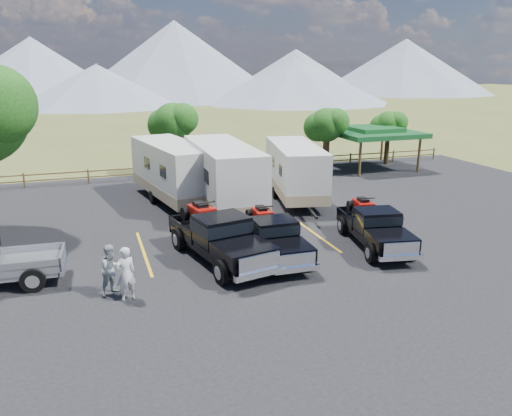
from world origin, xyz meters
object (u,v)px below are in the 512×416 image
object	(u,v)px
rig_center	(272,235)
rig_right	(374,226)
trailer_left	(173,172)
trailer_right	(295,171)
person_a	(126,274)
person_b	(112,270)
rig_left	(219,236)
pavilion	(373,132)
trailer_center	(223,176)

from	to	relation	value
rig_center	rig_right	xyz separation A→B (m)	(4.69, -0.26, 0.01)
trailer_left	trailer_right	xyz separation A→B (m)	(6.92, -1.62, -0.11)
rig_right	person_a	size ratio (longest dim) A/B	3.07
rig_center	person_a	xyz separation A→B (m)	(-6.13, -2.26, 0.06)
rig_center	person_b	world-z (taller)	rig_center
rig_left	rig_right	world-z (taller)	rig_left
trailer_left	person_a	distance (m)	12.69
trailer_right	pavilion	bearing A→B (deg)	47.98
pavilion	person_a	distance (m)	26.57
pavilion	person_b	world-z (taller)	pavilion
rig_left	trailer_center	bearing A→B (deg)	61.79
rig_left	trailer_right	xyz separation A→B (m)	(6.74, 7.94, 0.67)
person_a	trailer_right	bearing A→B (deg)	-153.74
rig_center	trailer_center	bearing A→B (deg)	92.66
trailer_center	trailer_right	bearing A→B (deg)	12.23
person_a	rig_left	bearing A→B (deg)	-165.26
rig_center	trailer_center	world-z (taller)	trailer_center
rig_right	trailer_right	bearing A→B (deg)	101.37
trailer_left	trailer_center	bearing A→B (deg)	-58.32
rig_center	rig_left	bearing A→B (deg)	174.56
trailer_right	person_b	size ratio (longest dim) A/B	5.18
rig_right	trailer_right	distance (m)	8.52
person_b	pavilion	bearing A→B (deg)	7.89
rig_left	trailer_center	size ratio (longest dim) A/B	0.64
person_a	trailer_center	bearing A→B (deg)	-140.35
trailer_left	person_b	world-z (taller)	trailer_left
rig_right	trailer_center	xyz separation A→B (m)	(-4.83, 7.57, 1.00)
pavilion	rig_center	world-z (taller)	pavilion
person_a	person_b	world-z (taller)	person_a
trailer_left	trailer_right	size ratio (longest dim) A/B	1.06
rig_left	trailer_left	xyz separation A→B (m)	(-0.18, 9.56, 0.77)
trailer_left	person_a	world-z (taller)	trailer_left
pavilion	trailer_right	size ratio (longest dim) A/B	0.66
trailer_right	person_a	world-z (taller)	trailer_right
rig_right	trailer_left	xyz separation A→B (m)	(-7.10, 10.10, 0.90)
pavilion	rig_left	world-z (taller)	pavilion
rig_left	rig_center	bearing A→B (deg)	-18.73
trailer_right	trailer_center	bearing A→B (deg)	-157.16
trailer_right	rig_left	bearing A→B (deg)	-118.51
person_a	rig_right	bearing A→B (deg)	172.17
pavilion	person_a	size ratio (longest dim) A/B	3.24
trailer_right	person_b	xyz separation A→B (m)	(-11.06, -9.83, -0.80)
rig_left	trailer_right	world-z (taller)	trailer_right
trailer_right	person_b	bearing A→B (deg)	-126.57
rig_left	trailer_left	distance (m)	9.60
trailer_center	rig_left	bearing A→B (deg)	-105.35
rig_right	trailer_center	bearing A→B (deg)	132.69
person_a	person_b	bearing A→B (deg)	-75.11
trailer_left	trailer_right	bearing A→B (deg)	-23.43
rig_left	rig_right	size ratio (longest dim) A/B	1.15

